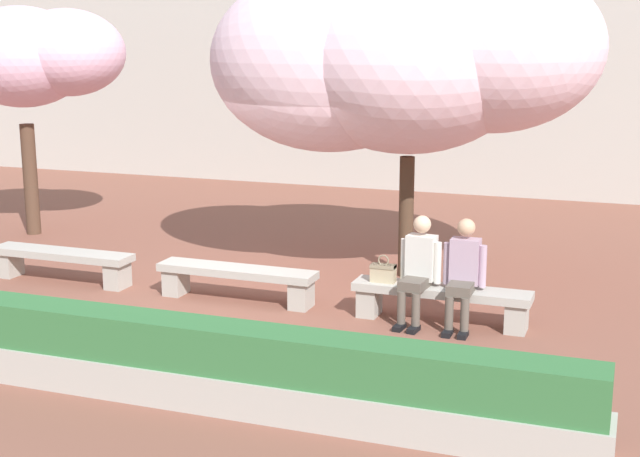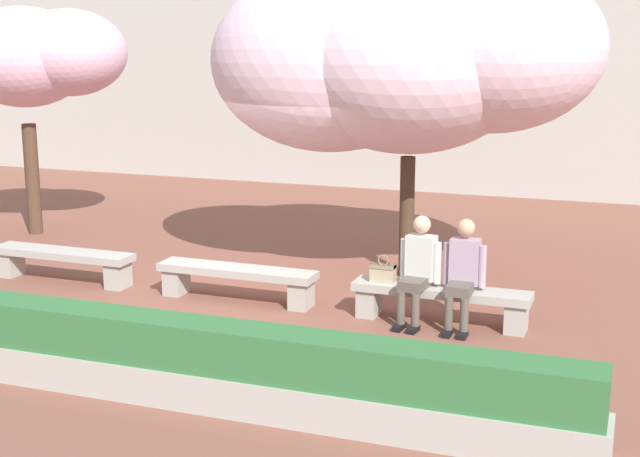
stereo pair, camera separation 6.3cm
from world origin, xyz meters
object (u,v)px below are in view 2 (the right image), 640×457
Objects in this scene: person_seated_left at (418,266)px; stone_bench_west_end at (63,260)px; stone_bench_near_west at (237,277)px; handbag at (383,272)px; cherry_tree_secondary at (27,58)px; person_seated_right at (463,270)px; cherry_tree_main at (405,58)px; stone_bench_center at (441,298)px.

stone_bench_west_end is at bearing 179.40° from person_seated_left.
handbag reaches higher than stone_bench_near_west.
handbag is at bearing -19.71° from cherry_tree_secondary.
cherry_tree_secondary is (-7.90, 2.51, 2.29)m from person_seated_right.
stone_bench_near_west is 6.15m from cherry_tree_secondary.
person_seated_left and person_seated_right have the same top height.
person_seated_left is at bearing -69.40° from cherry_tree_main.
person_seated_right is at bearing -11.48° from stone_bench_center.
cherry_tree_main reaches higher than stone_bench_near_west.
stone_bench_center is 8.46m from cherry_tree_secondary.
person_seated_right is (2.94, -0.05, 0.39)m from stone_bench_near_west.
stone_bench_near_west is 1.98m from handbag.
cherry_tree_main reaches higher than person_seated_left.
person_seated_left is at bearing 179.95° from person_seated_right.
stone_bench_near_west is at bearing 180.00° from stone_bench_center.
person_seated_right is 3.32m from cherry_tree_main.
cherry_tree_main is 1.38× the size of cherry_tree_secondary.
person_seated_left is 3.16m from cherry_tree_main.
cherry_tree_secondary is at bearing 153.66° from stone_bench_near_west.
stone_bench_near_west is at bearing 179.27° from handbag.
stone_bench_near_west is 1.65× the size of person_seated_left.
cherry_tree_main is at bearing -4.85° from cherry_tree_secondary.
stone_bench_west_end is 5.10m from person_seated_left.
stone_bench_near_west is at bearing -131.53° from cherry_tree_main.
stone_bench_near_west and stone_bench_center have the same top height.
stone_bench_center is 0.48m from person_seated_left.
cherry_tree_main is at bearing 117.94° from stone_bench_center.
person_seated_right reaches higher than stone_bench_west_end.
cherry_tree_main is at bearing 110.60° from person_seated_left.
stone_bench_near_west is at bearing -26.34° from cherry_tree_secondary.
stone_bench_west_end is 4.65m from handbag.
handbag is at bearing -177.99° from stone_bench_center.
cherry_tree_secondary reaches higher than person_seated_right.
stone_bench_near_west is 2.68m from stone_bench_center.
stone_bench_west_end is 1.00× the size of stone_bench_near_west.
cherry_tree_secondary is at bearing 175.15° from cherry_tree_main.
handbag is (-0.44, 0.03, -0.12)m from person_seated_left.
handbag is 0.06× the size of cherry_tree_main.
person_seated_left is at bearing -1.26° from stone_bench_near_west.
cherry_tree_secondary reaches higher than stone_bench_center.
person_seated_right is at bearing -56.92° from cherry_tree_main.
person_seated_right reaches higher than handbag.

